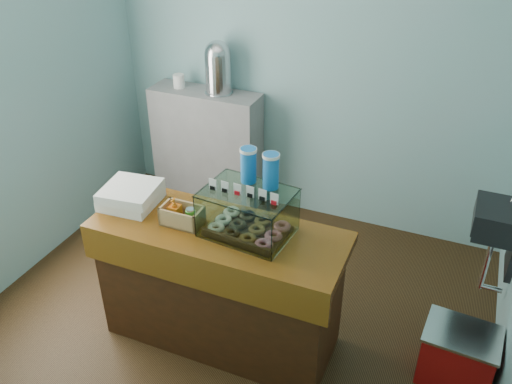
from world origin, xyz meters
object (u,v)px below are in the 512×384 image
at_px(counter, 220,285).
at_px(coffee_urn, 218,66).
at_px(display_case, 251,207).
at_px(red_cooler, 458,355).

height_order(counter, coffee_urn, coffee_urn).
distance_m(display_case, red_cooler, 1.59).
height_order(counter, red_cooler, counter).
bearing_deg(display_case, counter, -153.09).
height_order(counter, display_case, display_case).
height_order(display_case, coffee_urn, coffee_urn).
relative_size(counter, red_cooler, 3.42).
relative_size(display_case, red_cooler, 1.18).
xyz_separation_m(counter, coffee_urn, (-0.76, 1.59, 0.88)).
bearing_deg(coffee_urn, counter, -64.32).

